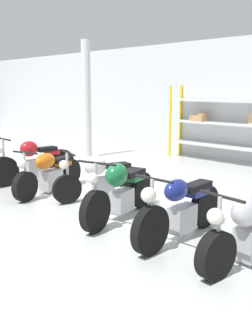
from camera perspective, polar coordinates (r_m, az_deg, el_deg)
ground_plane at (r=6.86m, az=-2.34°, el=-6.23°), size 30.00×30.00×0.00m
shelving_rack at (r=11.07m, az=17.47°, el=6.47°), size 4.96×0.63×2.24m
support_pillar at (r=11.89m, az=-6.03°, el=10.26°), size 0.28×0.28×3.60m
motorcycle_red at (r=9.03m, az=-13.85°, el=0.97°), size 0.59×2.20×1.08m
motorcycle_orange at (r=7.98m, az=-11.61°, el=-0.75°), size 0.82×2.01×0.97m
motorcycle_white at (r=7.38m, az=-3.91°, el=-1.18°), size 0.82×1.95×0.99m
motorcycle_green at (r=6.23m, az=-0.86°, el=-3.48°), size 0.78×2.07×1.08m
motorcycle_blue at (r=5.44m, az=8.28°, el=-6.23°), size 0.60×2.04×1.03m
motorcycle_silver at (r=4.95m, az=18.55°, el=-8.99°), size 0.59×1.97×1.00m
traffic_cone at (r=9.95m, az=-18.70°, el=0.52°), size 0.32×0.32×0.55m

